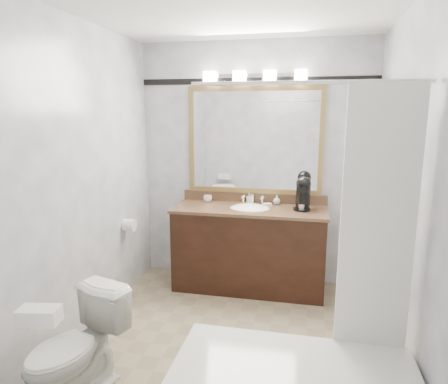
% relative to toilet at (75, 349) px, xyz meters
% --- Properties ---
extents(room, '(2.42, 2.62, 2.52)m').
position_rel_toilet_xyz_m(room, '(0.82, 0.83, 0.91)').
color(room, gray).
rests_on(room, ground).
extents(vanity, '(1.53, 0.58, 0.97)m').
position_rel_toilet_xyz_m(vanity, '(0.82, 1.85, 0.10)').
color(vanity, black).
rests_on(vanity, ground).
extents(mirror, '(1.40, 0.04, 1.10)m').
position_rel_toilet_xyz_m(mirror, '(0.82, 2.12, 1.16)').
color(mirror, olive).
rests_on(mirror, room).
extents(vanity_light_bar, '(1.02, 0.14, 0.12)m').
position_rel_toilet_xyz_m(vanity_light_bar, '(0.82, 2.06, 1.79)').
color(vanity_light_bar, silver).
rests_on(vanity_light_bar, room).
extents(accent_stripe, '(2.40, 0.01, 0.06)m').
position_rel_toilet_xyz_m(accent_stripe, '(0.82, 2.13, 1.76)').
color(accent_stripe, black).
rests_on(accent_stripe, room).
extents(tp_roll, '(0.11, 0.12, 0.12)m').
position_rel_toilet_xyz_m(tp_roll, '(-0.32, 1.50, 0.36)').
color(tp_roll, white).
rests_on(tp_roll, room).
extents(toilet, '(0.56, 0.75, 0.68)m').
position_rel_toilet_xyz_m(toilet, '(0.00, 0.00, 0.00)').
color(toilet, white).
rests_on(toilet, ground).
extents(tissue_box, '(0.23, 0.15, 0.09)m').
position_rel_toilet_xyz_m(tissue_box, '(0.00, -0.29, 0.38)').
color(tissue_box, white).
rests_on(tissue_box, toilet).
extents(coffee_maker, '(0.17, 0.21, 0.33)m').
position_rel_toilet_xyz_m(coffee_maker, '(1.33, 1.91, 0.68)').
color(coffee_maker, black).
rests_on(coffee_maker, vanity).
extents(cup_left, '(0.12, 0.12, 0.07)m').
position_rel_toilet_xyz_m(cup_left, '(0.34, 2.03, 0.55)').
color(cup_left, white).
rests_on(cup_left, vanity).
extents(soap_bottle_a, '(0.06, 0.06, 0.11)m').
position_rel_toilet_xyz_m(soap_bottle_a, '(0.78, 2.04, 0.56)').
color(soap_bottle_a, white).
rests_on(soap_bottle_a, vanity).
extents(soap_bottle_b, '(0.10, 0.10, 0.09)m').
position_rel_toilet_xyz_m(soap_bottle_b, '(1.07, 2.07, 0.56)').
color(soap_bottle_b, white).
rests_on(soap_bottle_b, vanity).
extents(soap_bar, '(0.10, 0.08, 0.03)m').
position_rel_toilet_xyz_m(soap_bar, '(0.98, 1.97, 0.52)').
color(soap_bar, beige).
rests_on(soap_bar, vanity).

